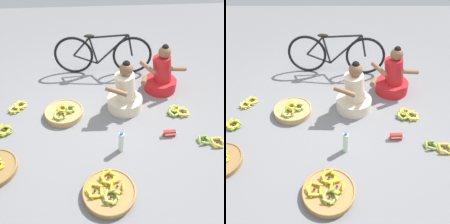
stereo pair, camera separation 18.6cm
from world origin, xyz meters
TOP-DOWN VIEW (x-y plane):
  - ground_plane at (0.00, 0.00)m, footprint 10.00×10.00m
  - vendor_woman_front at (0.23, 0.30)m, footprint 0.66×0.54m
  - vendor_woman_behind at (0.87, 0.74)m, footprint 0.74×0.52m
  - bicycle_leaning at (-0.04, 1.33)m, footprint 1.70×0.18m
  - banana_basket_front_left at (-0.67, 0.18)m, footprint 0.55×0.55m
  - banana_basket_near_vendor at (-0.11, -1.16)m, footprint 0.58×0.58m
  - loose_bananas_front_center at (-1.47, -0.10)m, footprint 0.25×0.25m
  - loose_bananas_back_right at (1.00, 0.11)m, footprint 0.35×0.29m
  - loose_bananas_front_right at (-1.38, 0.40)m, footprint 0.28×0.31m
  - loose_bananas_mid_right at (1.27, -0.50)m, footprint 0.34×0.23m
  - water_bottle at (0.09, -0.54)m, footprint 0.07×0.07m
  - packet_carton_stack at (0.77, -0.34)m, footprint 0.18×0.06m

SIDE VIEW (x-z plane):
  - ground_plane at x=0.00m, z-range 0.00..0.00m
  - loose_bananas_front_right at x=-1.38m, z-range -0.01..0.07m
  - loose_bananas_back_right at x=1.00m, z-range -0.01..0.07m
  - loose_bananas_front_center at x=-1.47m, z-range -0.02..0.08m
  - loose_bananas_mid_right at x=1.27m, z-range -0.02..0.08m
  - packet_carton_stack at x=0.77m, z-range 0.00..0.09m
  - banana_basket_near_vendor at x=-0.11m, z-range -0.02..0.12m
  - banana_basket_front_left at x=-0.67m, z-range -0.03..0.14m
  - water_bottle at x=0.09m, z-range -0.01..0.30m
  - vendor_woman_behind at x=0.87m, z-range -0.14..0.65m
  - vendor_woman_front at x=0.23m, z-range -0.14..0.66m
  - bicycle_leaning at x=-0.04m, z-range -0.01..0.73m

